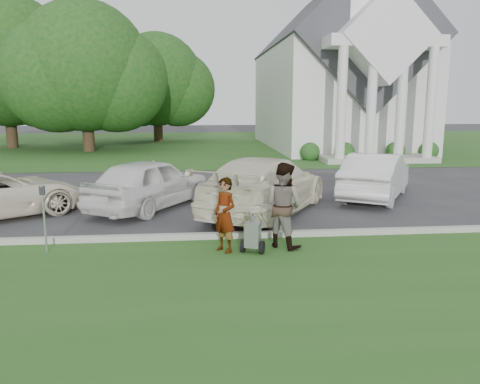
{
  "coord_description": "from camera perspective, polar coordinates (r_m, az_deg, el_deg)",
  "views": [
    {
      "loc": [
        -0.98,
        -10.07,
        3.15
      ],
      "look_at": [
        -0.0,
        0.0,
        1.23
      ],
      "focal_mm": 35.0,
      "sensor_mm": 36.0,
      "label": 1
    }
  ],
  "objects": [
    {
      "name": "church_lawn",
      "position": [
        37.22,
        -4.05,
        5.88
      ],
      "size": [
        80.0,
        30.0,
        0.01
      ],
      "primitive_type": "cube",
      "color": "#2A541C",
      "rests_on": "ground"
    },
    {
      "name": "person_right",
      "position": [
        10.29,
        5.28,
        -1.67
      ],
      "size": [
        1.15,
        1.15,
        1.88
      ],
      "primitive_type": "imported",
      "rotation": [
        0.0,
        0.0,
        2.36
      ],
      "color": "#999999",
      "rests_on": "ground"
    },
    {
      "name": "person_left",
      "position": [
        9.94,
        -1.87,
        -2.9
      ],
      "size": [
        0.67,
        0.7,
        1.61
      ],
      "primitive_type": "imported",
      "rotation": [
        0.0,
        0.0,
        -0.89
      ],
      "color": "#999999",
      "rests_on": "ground"
    },
    {
      "name": "ground",
      "position": [
        10.6,
        0.01,
        -6.53
      ],
      "size": [
        120.0,
        120.0,
        0.0
      ],
      "primitive_type": "plane",
      "color": "#333335",
      "rests_on": "ground"
    },
    {
      "name": "tree_back",
      "position": [
        40.21,
        -10.13,
        12.83
      ],
      "size": [
        9.61,
        7.6,
        8.89
      ],
      "color": "#332316",
      "rests_on": "ground"
    },
    {
      "name": "parking_meter_near",
      "position": [
        10.72,
        -22.82,
        -2.08
      ],
      "size": [
        0.11,
        0.1,
        1.46
      ],
      "color": "#989AA0",
      "rests_on": "ground"
    },
    {
      "name": "striping_cart",
      "position": [
        9.96,
        1.57,
        -5.34
      ],
      "size": [
        0.73,
        1.04,
        0.9
      ],
      "rotation": [
        0.0,
        0.0,
        -0.38
      ],
      "color": "black",
      "rests_on": "ground"
    },
    {
      "name": "car_c",
      "position": [
        13.49,
        3.07,
        0.82
      ],
      "size": [
        4.82,
        6.09,
        1.65
      ],
      "primitive_type": "imported",
      "rotation": [
        0.0,
        0.0,
        2.63
      ],
      "color": "#F1ECCC",
      "rests_on": "ground"
    },
    {
      "name": "church",
      "position": [
        34.77,
        11.55,
        15.14
      ],
      "size": [
        9.19,
        19.0,
        24.1
      ],
      "color": "white",
      "rests_on": "ground"
    },
    {
      "name": "grass_strip",
      "position": [
        7.8,
        2.21,
        -13.01
      ],
      "size": [
        80.0,
        7.0,
        0.01
      ],
      "primitive_type": "cube",
      "color": "#2A541C",
      "rests_on": "ground"
    },
    {
      "name": "tree_far",
      "position": [
        37.49,
        -26.68,
        13.53
      ],
      "size": [
        11.64,
        9.2,
        10.73
      ],
      "color": "#332316",
      "rests_on": "ground"
    },
    {
      "name": "tree_left",
      "position": [
        32.88,
        -18.43,
        13.63
      ],
      "size": [
        10.63,
        8.4,
        9.71
      ],
      "color": "#332316",
      "rests_on": "ground"
    },
    {
      "name": "curb",
      "position": [
        11.1,
        -0.27,
        -5.32
      ],
      "size": [
        80.0,
        0.18,
        0.15
      ],
      "primitive_type": "cube",
      "color": "#9E9E93",
      "rests_on": "ground"
    },
    {
      "name": "car_b",
      "position": [
        14.38,
        -10.93,
        1.07
      ],
      "size": [
        3.95,
        4.85,
        1.55
      ],
      "primitive_type": "imported",
      "rotation": [
        0.0,
        0.0,
        2.59
      ],
      "color": "white",
      "rests_on": "ground"
    },
    {
      "name": "car_d",
      "position": [
        16.35,
        16.22,
        1.93
      ],
      "size": [
        3.78,
        4.78,
        1.52
      ],
      "primitive_type": "imported",
      "rotation": [
        0.0,
        0.0,
        2.59
      ],
      "color": "silver",
      "rests_on": "ground"
    }
  ]
}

